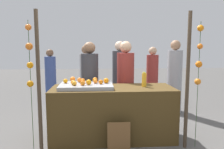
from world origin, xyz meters
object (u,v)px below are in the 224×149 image
stall_counter (113,113)px  chalkboard_sign (119,138)px  juice_bottle (144,80)px  orange_0 (83,81)px  vendor_left (90,88)px  orange_1 (83,83)px  vendor_right (125,87)px

stall_counter → chalkboard_sign: 0.60m
juice_bottle → orange_0: bearing=174.8°
orange_0 → juice_bottle: (1.05, -0.10, 0.02)m
orange_0 → chalkboard_sign: 1.16m
orange_0 → juice_bottle: size_ratio=0.32×
stall_counter → vendor_left: 0.83m
stall_counter → orange_1: size_ratio=25.08×
juice_bottle → vendor_right: 0.70m
orange_0 → juice_bottle: bearing=-5.2°
stall_counter → vendor_left: vendor_left is taller
chalkboard_sign → vendor_left: (-0.44, 1.21, 0.54)m
orange_0 → orange_1: size_ratio=0.98×
vendor_left → vendor_right: (0.70, -0.01, 0.01)m
orange_0 → vendor_right: size_ratio=0.05×
juice_bottle → chalkboard_sign: bearing=-130.0°
orange_1 → vendor_right: (0.80, 0.76, -0.21)m
juice_bottle → vendor_left: bearing=146.5°
orange_0 → orange_1: bearing=-87.5°
orange_1 → juice_bottle: bearing=7.8°
stall_counter → vendor_right: 0.79m
juice_bottle → orange_1: bearing=-172.2°
orange_1 → vendor_left: vendor_left is taller
chalkboard_sign → vendor_right: vendor_right is taller
orange_0 → orange_1: 0.24m
orange_1 → chalkboard_sign: (0.54, -0.45, -0.76)m
stall_counter → orange_1: (-0.50, -0.11, 0.55)m
orange_0 → orange_1: (0.01, -0.24, 0.00)m
stall_counter → vendor_right: (0.30, 0.65, 0.33)m
orange_0 → vendor_right: 0.99m
orange_1 → vendor_right: vendor_right is taller
juice_bottle → chalkboard_sign: 1.10m
stall_counter → juice_bottle: juice_bottle is taller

